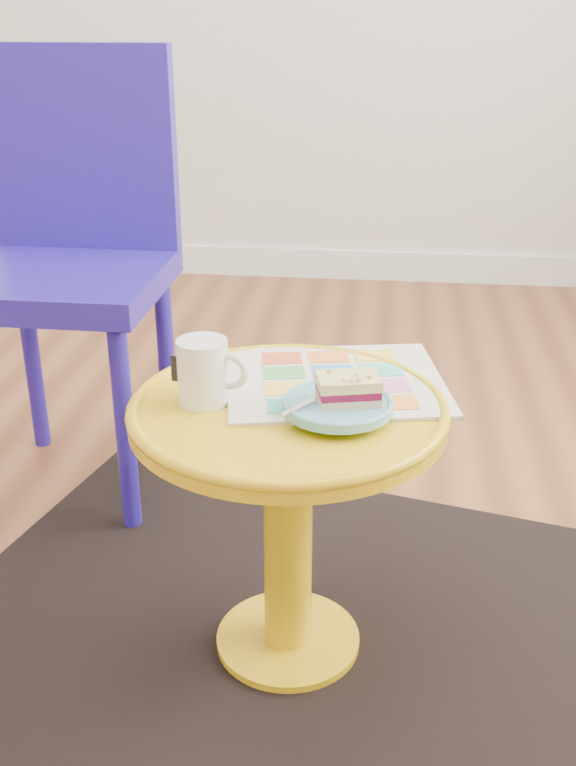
# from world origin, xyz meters

# --- Properties ---
(rug) EXTENTS (1.52, 1.37, 0.01)m
(rug) POSITION_xyz_m (0.69, -0.24, 0.00)
(rug) COLOR black
(rug) RESTS_ON ground
(side_table) EXTENTS (0.50, 0.50, 0.47)m
(side_table) POSITION_xyz_m (0.69, -0.24, 0.34)
(side_table) COLOR gold
(side_table) RESTS_ON ground
(chair) EXTENTS (0.43, 0.43, 0.97)m
(chair) POSITION_xyz_m (0.14, 0.34, 0.56)
(chair) COLOR #241694
(chair) RESTS_ON ground
(newspaper) EXTENTS (0.40, 0.36, 0.01)m
(newspaper) POSITION_xyz_m (0.76, -0.14, 0.48)
(newspaper) COLOR silver
(newspaper) RESTS_ON side_table
(mug) EXTENTS (0.11, 0.08, 0.10)m
(mug) POSITION_xyz_m (0.56, -0.24, 0.53)
(mug) COLOR white
(mug) RESTS_ON side_table
(plate) EXTENTS (0.17, 0.17, 0.02)m
(plate) POSITION_xyz_m (0.77, -0.27, 0.49)
(plate) COLOR #5BA8C0
(plate) RESTS_ON newspaper
(cake_slice) EXTENTS (0.10, 0.08, 0.04)m
(cake_slice) POSITION_xyz_m (0.78, -0.27, 0.52)
(cake_slice) COLOR #D3BC8C
(cake_slice) RESTS_ON plate
(fork) EXTENTS (0.09, 0.13, 0.00)m
(fork) POSITION_xyz_m (0.73, -0.27, 0.50)
(fork) COLOR silver
(fork) RESTS_ON plate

